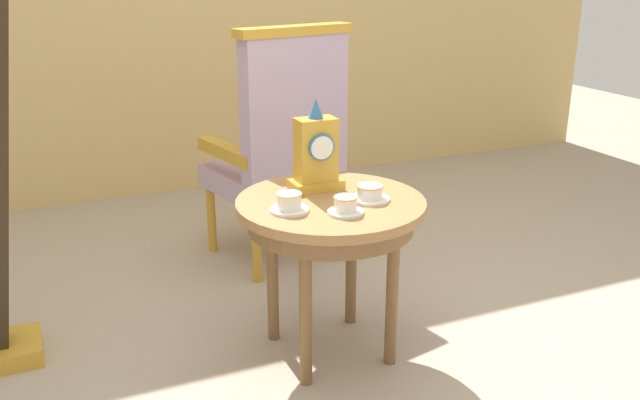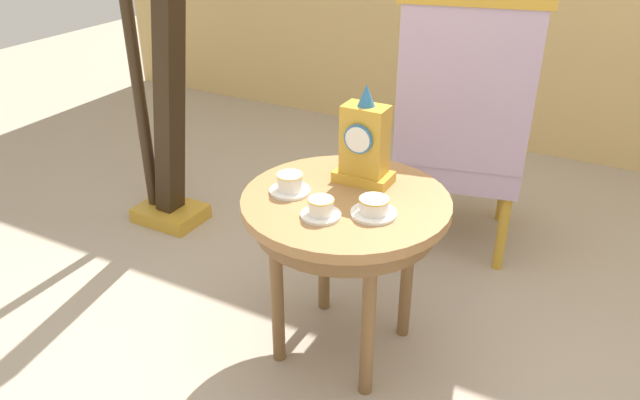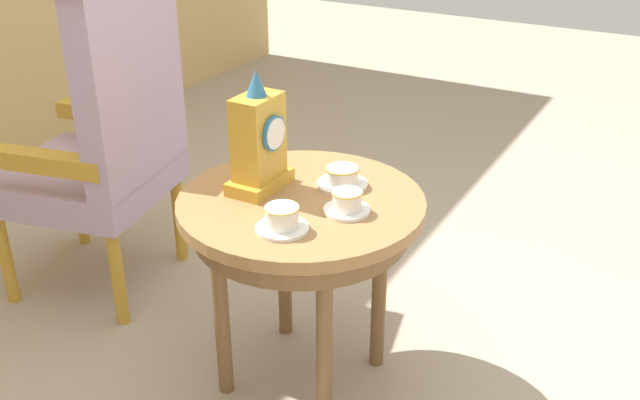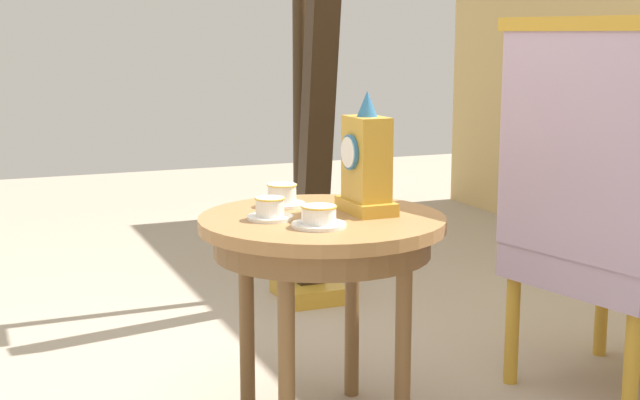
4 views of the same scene
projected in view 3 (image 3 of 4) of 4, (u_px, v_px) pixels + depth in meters
The scene contains 7 objects.
ground_plane at pixel (332, 368), 2.26m from camera, with size 10.00×10.00×0.00m, color tan.
side_table at pixel (301, 223), 2.00m from camera, with size 0.67×0.67×0.61m.
teacup_left at pixel (282, 219), 1.79m from camera, with size 0.13×0.13×0.06m.
teacup_right at pixel (347, 203), 1.88m from camera, with size 0.12×0.12×0.06m.
teacup_center at pixel (341, 177), 2.02m from camera, with size 0.14×0.14×0.06m.
mantel_clock at pixel (259, 143), 1.96m from camera, with size 0.19×0.11×0.34m.
armchair at pixel (107, 133), 2.44m from camera, with size 0.64×0.63×1.14m.
Camera 3 is at (-1.58, -0.85, 1.47)m, focal length 40.91 mm.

